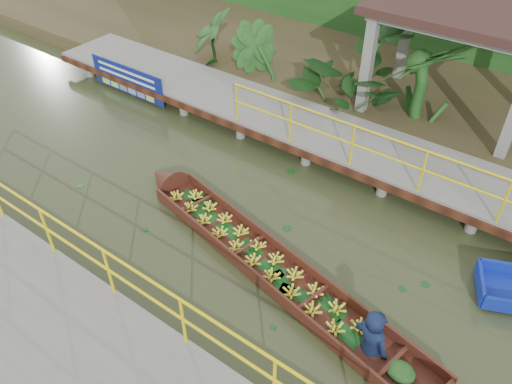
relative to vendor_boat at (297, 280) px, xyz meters
The scene contains 8 objects.
ground 3.09m from the vendor_boat, 165.06° to the left, with size 80.00×80.00×0.00m, color #2B3319.
land_strip 8.81m from the vendor_boat, 109.70° to the left, with size 30.00×8.00×0.45m, color #342C1A.
far_dock 5.15m from the vendor_boat, 124.96° to the left, with size 16.00×2.06×1.66m.
near_dock 3.93m from the vendor_boat, 120.05° to the right, with size 18.00×2.40×1.73m.
pavilion 7.52m from the vendor_boat, 89.76° to the left, with size 4.40×3.00×3.00m.
vendor_boat is the anchor object (origin of this frame).
blue_banner 8.57m from the vendor_boat, 157.55° to the left, with size 2.83×0.04×0.89m.
tropical_plants 6.23m from the vendor_boat, 96.74° to the left, with size 14.56×1.56×1.95m.
Camera 1 is at (5.84, -5.97, 7.16)m, focal length 35.00 mm.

